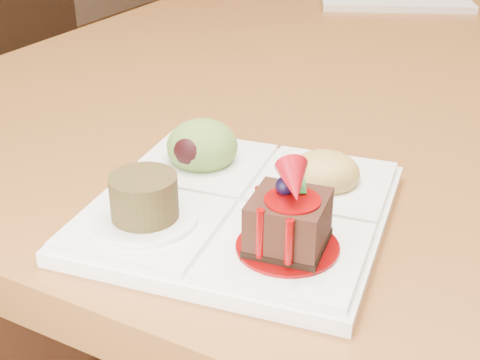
% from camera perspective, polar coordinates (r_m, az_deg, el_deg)
% --- Properties ---
extents(ground, '(6.00, 6.00, 0.00)m').
position_cam_1_polar(ground, '(1.57, 13.39, -14.39)').
color(ground, '#5D2F1A').
extents(dining_table, '(1.00, 1.80, 0.75)m').
position_cam_1_polar(dining_table, '(1.23, 16.86, 10.15)').
color(dining_table, brown).
rests_on(dining_table, ground).
extents(chair_left, '(0.43, 0.43, 0.89)m').
position_cam_1_polar(chair_left, '(1.70, -15.30, 8.68)').
color(chair_left, black).
rests_on(chair_left, ground).
extents(sampler_plate, '(0.26, 0.26, 0.09)m').
position_cam_1_polar(sampler_plate, '(0.53, -0.05, -1.41)').
color(sampler_plate, white).
rests_on(sampler_plate, dining_table).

